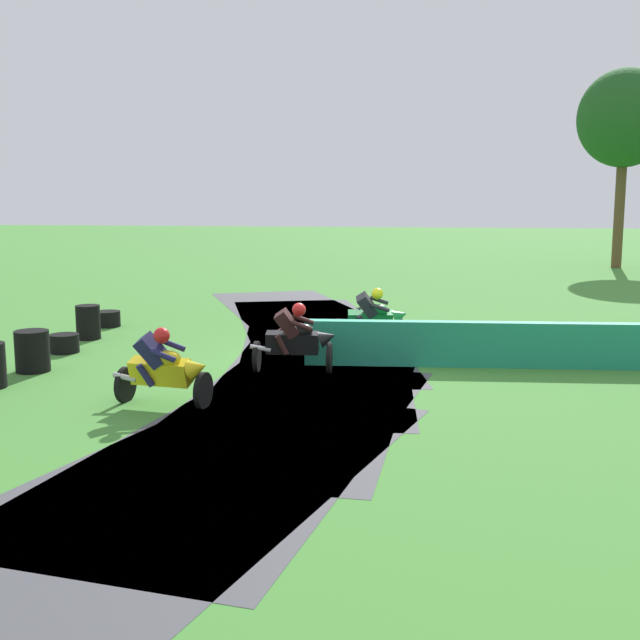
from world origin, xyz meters
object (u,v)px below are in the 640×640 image
motorcycle_chase_black (296,339)px  tire_stack_far (64,343)px  motorcycle_lead_yellow (164,368)px  tire_stack_mid_b (32,351)px  tire_stack_extra_a (88,322)px  tire_stack_extra_b (108,319)px  motorcycle_trailing_green (374,317)px

motorcycle_chase_black → tire_stack_far: bearing=165.9°
motorcycle_lead_yellow → tire_stack_mid_b: bearing=147.1°
tire_stack_extra_a → tire_stack_extra_b: (-0.22, 1.72, -0.20)m
tire_stack_mid_b → tire_stack_extra_a: bearing=95.4°
motorcycle_lead_yellow → tire_stack_far: size_ratio=2.71×
tire_stack_mid_b → tire_stack_extra_a: same height
motorcycle_chase_black → tire_stack_mid_b: 5.11m
motorcycle_trailing_green → tire_stack_far: (-6.57, -1.70, -0.43)m
tire_stack_extra_b → tire_stack_mid_b: bearing=-83.9°
motorcycle_lead_yellow → motorcycle_chase_black: bearing=56.8°
tire_stack_mid_b → tire_stack_far: size_ratio=1.27×
motorcycle_chase_black → tire_stack_extra_a: bearing=151.7°
motorcycle_lead_yellow → tire_stack_extra_a: bearing=123.4°
tire_stack_extra_a → motorcycle_trailing_green: bearing=1.0°
motorcycle_chase_black → motorcycle_trailing_green: (1.29, 3.03, -0.03)m
tire_stack_extra_b → tire_stack_far: bearing=-84.0°
motorcycle_lead_yellow → tire_stack_mid_b: motorcycle_lead_yellow is taller
motorcycle_lead_yellow → tire_stack_far: (-3.54, 3.98, -0.44)m
motorcycle_chase_black → tire_stack_mid_b: (-5.08, -0.49, -0.26)m
motorcycle_trailing_green → tire_stack_mid_b: size_ratio=2.11×
tire_stack_far → motorcycle_trailing_green: bearing=14.5°
tire_stack_extra_b → motorcycle_lead_yellow: bearing=-61.9°
tire_stack_mid_b → tire_stack_extra_b: 5.16m
motorcycle_chase_black → tire_stack_far: (-5.27, 1.33, -0.46)m
tire_stack_mid_b → tire_stack_extra_a: (-0.32, 3.40, 0.00)m
tire_stack_mid_b → motorcycle_chase_black: bearing=5.5°
tire_stack_extra_a → tire_stack_mid_b: bearing=-84.6°
motorcycle_lead_yellow → tire_stack_extra_a: motorcycle_lead_yellow is taller
motorcycle_lead_yellow → tire_stack_extra_b: 8.27m
tire_stack_far → tire_stack_extra_b: same height
motorcycle_chase_black → motorcycle_trailing_green: size_ratio=1.00×
motorcycle_chase_black → tire_stack_extra_a: motorcycle_chase_black is taller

